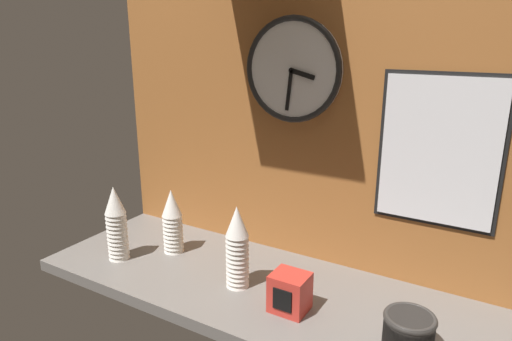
% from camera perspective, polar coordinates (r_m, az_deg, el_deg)
% --- Properties ---
extents(ground_plane, '(1.60, 0.56, 0.04)m').
position_cam_1_polar(ground_plane, '(1.56, 1.44, -14.69)').
color(ground_plane, slate).
extents(wall_tiled_back, '(1.60, 0.03, 1.05)m').
position_cam_1_polar(wall_tiled_back, '(1.60, 6.29, 6.87)').
color(wall_tiled_back, '#A3602D').
rests_on(wall_tiled_back, ground_plane).
extents(cup_stack_far_left, '(0.08, 0.08, 0.28)m').
position_cam_1_polar(cup_stack_far_left, '(1.73, -17.06, -6.30)').
color(cup_stack_far_left, white).
rests_on(cup_stack_far_left, ground_plane).
extents(cup_stack_left, '(0.08, 0.08, 0.25)m').
position_cam_1_polar(cup_stack_left, '(1.74, -10.41, -6.23)').
color(cup_stack_left, white).
rests_on(cup_stack_left, ground_plane).
extents(cup_stack_center, '(0.08, 0.08, 0.28)m').
position_cam_1_polar(cup_stack_center, '(1.48, -2.36, -9.52)').
color(cup_stack_center, white).
rests_on(cup_stack_center, ground_plane).
extents(bowl_stack_far_right, '(0.14, 0.14, 0.10)m').
position_cam_1_polar(bowl_stack_far_right, '(1.32, 18.54, -18.50)').
color(bowl_stack_far_right, black).
rests_on(bowl_stack_far_right, ground_plane).
extents(wall_clock, '(0.35, 0.03, 0.35)m').
position_cam_1_polar(wall_clock, '(1.57, 4.58, 12.39)').
color(wall_clock, white).
extents(menu_board, '(0.36, 0.01, 0.47)m').
position_cam_1_polar(menu_board, '(1.46, 21.90, 2.20)').
color(menu_board, black).
extents(napkin_dispenser, '(0.11, 0.10, 0.12)m').
position_cam_1_polar(napkin_dispenser, '(1.40, 4.24, -14.95)').
color(napkin_dispenser, red).
rests_on(napkin_dispenser, ground_plane).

